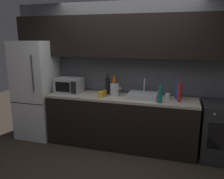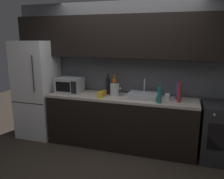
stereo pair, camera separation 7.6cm
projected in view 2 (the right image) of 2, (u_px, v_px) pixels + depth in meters
name	position (u px, v px, depth m)	size (l,w,h in m)	color
ground_plane	(103.00, 173.00, 3.25)	(10.00, 10.00, 0.00)	#2D261E
back_wall	(125.00, 57.00, 4.02)	(4.28, 0.44, 2.50)	slate
counter_run	(120.00, 121.00, 3.99)	(2.54, 0.60, 0.90)	black
refrigerator	(37.00, 89.00, 4.37)	(0.68, 0.69, 1.83)	white
oven_range	(221.00, 133.00, 3.51)	(0.60, 0.62, 0.90)	#232326
microwave	(70.00, 85.00, 4.16)	(0.46, 0.35, 0.27)	#A8AAAF
sink_basin	(143.00, 95.00, 3.80)	(0.48, 0.38, 0.30)	#ADAFB5
kettle	(115.00, 90.00, 3.92)	(0.19, 0.16, 0.24)	#B7BABF
wine_bottle_blue	(178.00, 91.00, 3.68)	(0.08, 0.08, 0.32)	#234299
wine_bottle_teal	(160.00, 95.00, 3.48)	(0.07, 0.07, 0.31)	#19666B
wine_bottle_red	(179.00, 92.00, 3.52)	(0.06, 0.06, 0.37)	#A82323
wine_bottle_orange	(114.00, 86.00, 4.11)	(0.08, 0.08, 0.33)	orange
wine_bottle_dark	(108.00, 86.00, 4.04)	(0.08, 0.08, 0.36)	black
mug_amber	(104.00, 93.00, 3.91)	(0.08, 0.08, 0.10)	#B27019
mug_yellow	(100.00, 95.00, 3.78)	(0.08, 0.08, 0.11)	gold
mug_clear	(167.00, 97.00, 3.65)	(0.08, 0.08, 0.10)	silver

